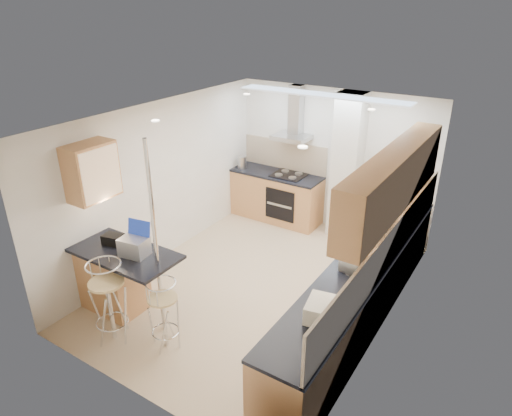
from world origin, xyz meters
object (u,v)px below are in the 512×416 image
Objects in this scene: laptop at (134,247)px; bread_bin at (322,310)px; bar_stool_end at (164,314)px; microwave at (363,257)px; bar_stool_near at (109,302)px.

laptop is 0.92× the size of bread_bin.
bread_bin reaches higher than bar_stool_end.
microwave reaches higher than bread_bin.
bar_stool_near is (-2.47, -1.75, -0.53)m from microwave.
bread_bin reaches higher than bar_stool_near.
bread_bin is at bearing -172.18° from microwave.
bar_stool_near is at bearing -176.58° from bread_bin.
laptop is at bearing 172.32° from bread_bin.
microwave is 1.11m from bread_bin.
bar_stool_near is at bearing 118.66° from bar_stool_end.
microwave reaches higher than bar_stool_end.
laptop reaches higher than bar_stool_near.
bar_stool_end is at bearing 137.79° from microwave.
bar_stool_near is 2.95× the size of bread_bin.
bread_bin is (1.81, 0.38, 0.56)m from bar_stool_end.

